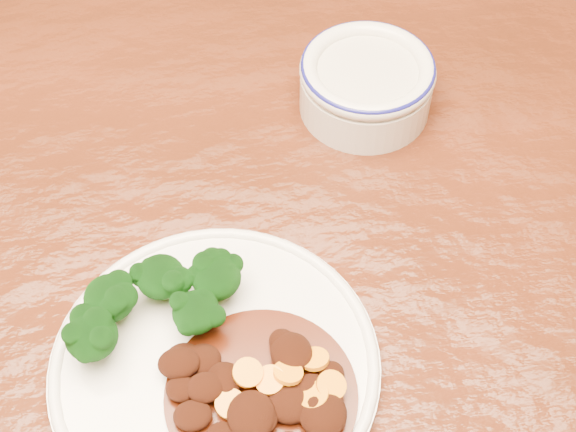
{
  "coord_description": "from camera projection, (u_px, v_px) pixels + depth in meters",
  "views": [
    {
      "loc": [
        0.08,
        -0.33,
        1.31
      ],
      "look_at": [
        0.11,
        0.07,
        0.77
      ],
      "focal_mm": 50.0,
      "sensor_mm": 36.0,
      "label": 1
    }
  ],
  "objects": [
    {
      "name": "dining_table",
      "position": [
        171.0,
        357.0,
        0.7
      ],
      "size": [
        1.57,
        1.02,
        0.75
      ],
      "rotation": [
        0.0,
        0.0,
        0.09
      ],
      "color": "#4D1E0D",
      "rests_on": "ground"
    },
    {
      "name": "dinner_plate",
      "position": [
        215.0,
        365.0,
        0.6
      ],
      "size": [
        0.25,
        0.25,
        0.02
      ],
      "rotation": [
        0.0,
        0.0,
        -0.2
      ],
      "color": "white",
      "rests_on": "dining_table"
    },
    {
      "name": "broccoli_florets",
      "position": [
        153.0,
        300.0,
        0.6
      ],
      "size": [
        0.13,
        0.09,
        0.04
      ],
      "color": "#72934C",
      "rests_on": "dinner_plate"
    },
    {
      "name": "mince_stew",
      "position": [
        258.0,
        394.0,
        0.58
      ],
      "size": [
        0.14,
        0.14,
        0.03
      ],
      "color": "#3E1406",
      "rests_on": "dinner_plate"
    },
    {
      "name": "dip_bowl",
      "position": [
        366.0,
        83.0,
        0.75
      ],
      "size": [
        0.13,
        0.13,
        0.06
      ],
      "rotation": [
        0.0,
        0.0,
        -0.37
      ],
      "color": "silver",
      "rests_on": "dining_table"
    }
  ]
}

